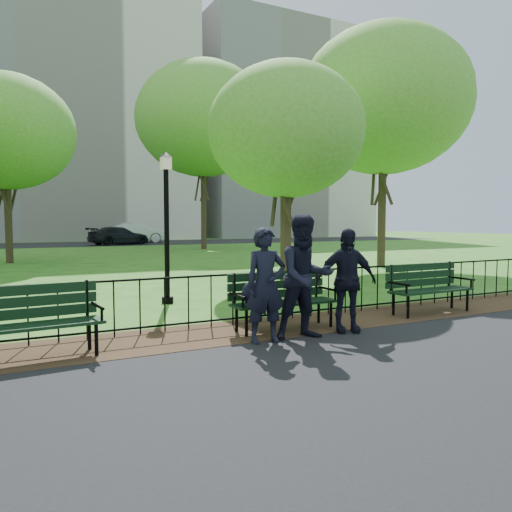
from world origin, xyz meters
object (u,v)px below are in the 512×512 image
person_right (346,280)px  park_bench_right_a (427,283)px  tree_mid_e (384,101)px  sedan_silver (135,233)px  tree_far_c (5,132)px  person_left (266,285)px  park_bench_main (273,294)px  tree_near_e (286,131)px  park_bench_left_a (26,315)px  sedan_dark (119,236)px  lamppost (167,222)px  tree_far_e (203,119)px  person_mid (305,277)px

person_right → park_bench_right_a: bearing=34.4°
tree_mid_e → sedan_silver: (-3.37, 25.57, -5.57)m
tree_mid_e → tree_far_c: (-12.90, 8.68, -0.87)m
person_left → tree_far_c: bearing=106.7°
park_bench_main → tree_far_c: (-3.49, 16.73, 4.92)m
tree_near_e → person_right: bearing=-112.4°
tree_far_c → park_bench_left_a: bearing=-90.5°
sedan_silver → sedan_dark: size_ratio=1.07×
tree_far_c → person_left: (3.01, -17.38, -4.68)m
lamppost → tree_mid_e: tree_mid_e is taller
tree_far_e → sedan_silver: tree_far_e is taller
sedan_dark → park_bench_left_a: bearing=151.0°
park_bench_left_a → sedan_silver: size_ratio=0.38×
park_bench_right_a → lamppost: bearing=138.9°
tree_far_c → tree_far_e: bearing=28.6°
tree_far_c → sedan_dark: size_ratio=1.72×
park_bench_right_a → tree_near_e: (0.08, 5.48, 3.77)m
tree_mid_e → person_left: 14.29m
sedan_silver → sedan_dark: sedan_silver is taller
lamppost → person_right: lamppost is taller
tree_far_c → sedan_dark: 17.13m
tree_mid_e → park_bench_main: bearing=-139.5°
tree_far_c → person_left: tree_far_c is taller
tree_far_e → person_left: 26.04m
park_bench_right_a → park_bench_main: bearing=178.9°
lamppost → person_right: size_ratio=1.97×
tree_far_c → park_bench_right_a: bearing=-67.5°
person_mid → sedan_dark: size_ratio=0.41×
park_bench_right_a → person_mid: (-3.28, -0.71, 0.35)m
tree_near_e → sedan_silver: size_ratio=1.27×
park_bench_left_a → person_mid: person_mid is taller
tree_far_c → person_mid: bearing=-78.1°
park_bench_main → person_mid: size_ratio=0.97×
park_bench_left_a → sedan_dark: 32.26m
park_bench_left_a → tree_mid_e: bearing=27.1°
tree_far_c → sedan_silver: size_ratio=1.60×
person_mid → person_right: size_ratio=1.13×
person_left → sedan_silver: person_left is taller
person_right → park_bench_left_a: bearing=-166.9°
tree_far_c → sedan_dark: tree_far_c is taller
tree_far_e → tree_far_c: bearing=-151.4°
person_left → person_mid: 0.66m
person_right → person_left: bearing=-158.9°
tree_far_e → tree_mid_e: bearing=-83.9°
person_right → sedan_silver: 34.60m
tree_far_c → tree_near_e: bearing=-58.0°
sedan_silver → sedan_dark: (-1.79, -2.39, -0.15)m
park_bench_right_a → tree_far_c: size_ratio=0.23×
tree_mid_e → person_left: tree_mid_e is taller
tree_near_e → person_mid: size_ratio=3.36×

